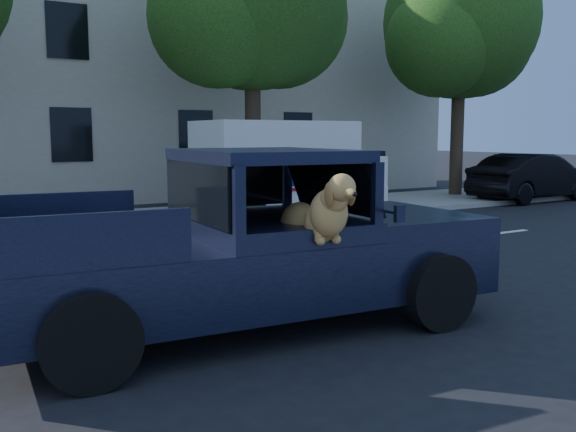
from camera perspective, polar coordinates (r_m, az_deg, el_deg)
name	(u,v)px	position (r m, az deg, el deg)	size (l,w,h in m)	color
ground	(275,327)	(7.52, -1.16, -9.86)	(120.00, 120.00, 0.00)	black
far_sidewalk	(76,225)	(15.95, -18.31, -0.80)	(60.00, 4.00, 0.15)	gray
lane_stripes	(274,260)	(11.34, -1.25, -3.95)	(21.60, 0.14, 0.01)	silver
street_tree_mid	(253,5)	(18.37, -3.16, 18.25)	(6.00, 5.20, 8.60)	#332619
street_tree_right	(461,30)	(23.25, 15.10, 15.69)	(6.00, 5.20, 8.60)	#332619
building_main	(107,68)	(23.75, -15.82, 12.54)	(26.00, 6.00, 9.00)	beige
pickup_truck	(237,269)	(7.34, -4.54, -4.73)	(5.87, 3.15, 2.04)	black
mail_truck	(286,179)	(16.14, -0.17, 3.35)	(4.67, 2.44, 2.53)	silver
parked_sedan	(533,177)	(22.84, 20.94, 3.23)	(4.80, 1.67, 1.58)	black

